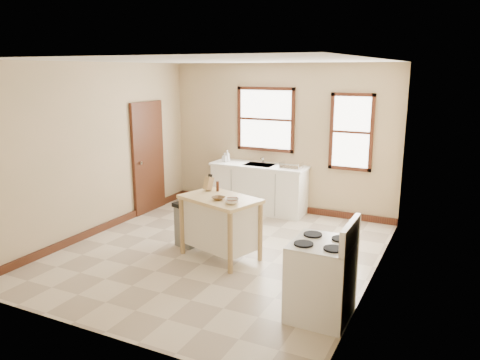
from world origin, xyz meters
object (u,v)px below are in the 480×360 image
at_px(bowl_b, 232,200).
at_px(gas_stove, 322,268).
at_px(kitchen_island, 220,227).
at_px(soap_bottle_a, 227,156).
at_px(knife_block, 208,184).
at_px(bowl_a, 218,198).
at_px(bowl_c, 232,202).
at_px(pepper_grinder, 218,186).
at_px(trash_bin, 187,224).
at_px(soap_bottle_b, 225,157).
at_px(dish_rack, 291,166).

height_order(bowl_b, gas_stove, gas_stove).
bearing_deg(kitchen_island, soap_bottle_a, 132.90).
bearing_deg(knife_block, soap_bottle_a, 130.57).
bearing_deg(knife_block, gas_stove, -10.05).
xyz_separation_m(bowl_a, bowl_c, (0.26, -0.10, 0.01)).
height_order(pepper_grinder, bowl_a, pepper_grinder).
height_order(bowl_c, trash_bin, bowl_c).
xyz_separation_m(soap_bottle_b, dish_rack, (1.37, 0.02, -0.04)).
relative_size(kitchen_island, bowl_a, 6.24).
bearing_deg(kitchen_island, gas_stove, -11.34).
bearing_deg(kitchen_island, dish_rack, 101.60).
bearing_deg(trash_bin, bowl_c, -7.16).
bearing_deg(bowl_a, bowl_c, -20.19).
xyz_separation_m(knife_block, gas_stove, (2.14, -1.26, -0.43)).
bearing_deg(dish_rack, bowl_a, -119.12).
height_order(bowl_a, gas_stove, gas_stove).
distance_m(soap_bottle_a, bowl_a, 2.68).
relative_size(soap_bottle_a, kitchen_island, 0.20).
bearing_deg(soap_bottle_a, bowl_a, -61.36).
xyz_separation_m(soap_bottle_a, trash_bin, (0.41, -2.14, -0.69)).
relative_size(bowl_b, trash_bin, 0.26).
bearing_deg(soap_bottle_b, soap_bottle_a, 40.54).
xyz_separation_m(soap_bottle_a, bowl_a, (1.13, -2.43, -0.11)).
bearing_deg(soap_bottle_a, bowl_c, -57.49).
height_order(kitchen_island, bowl_a, bowl_a).
xyz_separation_m(soap_bottle_b, kitchen_island, (1.13, -2.27, -0.56)).
xyz_separation_m(bowl_c, gas_stove, (1.50, -0.78, -0.36)).
relative_size(soap_bottle_b, trash_bin, 0.26).
bearing_deg(bowl_a, trash_bin, 158.07).
xyz_separation_m(soap_bottle_a, kitchen_island, (1.09, -2.31, -0.58)).
bearing_deg(bowl_c, soap_bottle_a, 118.81).
bearing_deg(knife_block, pepper_grinder, 27.13).
height_order(dish_rack, bowl_c, dish_rack).
relative_size(soap_bottle_a, bowl_c, 1.22).
relative_size(kitchen_island, pepper_grinder, 7.38).
bearing_deg(kitchen_island, bowl_a, -53.66).
bearing_deg(soap_bottle_b, bowl_a, -62.96).
bearing_deg(bowl_b, pepper_grinder, 138.44).
distance_m(kitchen_island, bowl_c, 0.61).
height_order(soap_bottle_a, kitchen_island, soap_bottle_a).
bearing_deg(pepper_grinder, knife_block, -173.33).
bearing_deg(dish_rack, kitchen_island, -120.41).
xyz_separation_m(pepper_grinder, trash_bin, (-0.48, -0.12, -0.63)).
height_order(dish_rack, kitchen_island, dish_rack).
height_order(dish_rack, gas_stove, gas_stove).
distance_m(dish_rack, bowl_a, 2.42).
distance_m(soap_bottle_b, gas_stove, 4.41).
bearing_deg(dish_rack, pepper_grinder, -126.63).
height_order(soap_bottle_b, bowl_b, soap_bottle_b).
bearing_deg(bowl_a, soap_bottle_a, 114.93).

